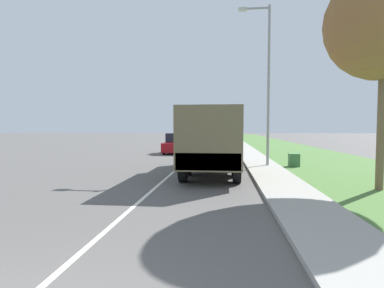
{
  "coord_description": "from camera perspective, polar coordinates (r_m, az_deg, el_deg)",
  "views": [
    {
      "loc": [
        2.39,
        -1.92,
        2.1
      ],
      "look_at": [
        0.75,
        13.63,
        1.27
      ],
      "focal_mm": 28.0,
      "sensor_mm": 36.0,
      "label": 1
    }
  ],
  "objects": [
    {
      "name": "ground_plane",
      "position": [
        42.04,
        2.76,
        0.17
      ],
      "size": [
        180.0,
        180.0,
        0.0
      ],
      "primitive_type": "plane",
      "color": "#565451"
    },
    {
      "name": "lane_centre_stripe",
      "position": [
        42.04,
        2.76,
        0.17
      ],
      "size": [
        0.12,
        120.0,
        0.0
      ],
      "color": "silver",
      "rests_on": "ground"
    },
    {
      "name": "sidewalk_right",
      "position": [
        42.02,
        8.9,
        0.22
      ],
      "size": [
        1.8,
        120.0,
        0.12
      ],
      "color": "#9E9B93",
      "rests_on": "ground"
    },
    {
      "name": "grass_strip_right",
      "position": [
        42.47,
        14.84,
        0.11
      ],
      "size": [
        7.0,
        120.0,
        0.02
      ],
      "color": "#4C7538",
      "rests_on": "ground"
    },
    {
      "name": "military_truck",
      "position": [
        13.82,
        3.86,
        1.08
      ],
      "size": [
        2.37,
        7.79,
        2.9
      ],
      "color": "#545B3D",
      "rests_on": "ground"
    },
    {
      "name": "car_nearest_ahead",
      "position": [
        25.27,
        -2.87,
        -0.04
      ],
      "size": [
        1.85,
        4.37,
        1.67
      ],
      "color": "maroon",
      "rests_on": "ground"
    },
    {
      "name": "car_second_ahead",
      "position": [
        39.49,
        -0.63,
        1.03
      ],
      "size": [
        1.78,
        4.29,
        1.61
      ],
      "color": "#336B3D",
      "rests_on": "ground"
    },
    {
      "name": "car_third_ahead",
      "position": [
        51.64,
        5.61,
        1.48
      ],
      "size": [
        1.83,
        4.43,
        1.59
      ],
      "color": "black",
      "rests_on": "ground"
    },
    {
      "name": "car_fourth_ahead",
      "position": [
        62.49,
        1.98,
        1.76
      ],
      "size": [
        1.9,
        4.23,
        1.58
      ],
      "color": "#336B3D",
      "rests_on": "ground"
    },
    {
      "name": "car_farthest_ahead",
      "position": [
        73.58,
        5.51,
        1.89
      ],
      "size": [
        1.95,
        4.08,
        1.42
      ],
      "color": "maroon",
      "rests_on": "ground"
    },
    {
      "name": "lamp_post",
      "position": [
        16.74,
        13.79,
        13.04
      ],
      "size": [
        1.69,
        0.24,
        8.43
      ],
      "color": "gray",
      "rests_on": "sidewalk_right"
    },
    {
      "name": "tree_near_right",
      "position": [
        12.35,
        32.8,
        18.85
      ],
      "size": [
        3.79,
        3.79,
        7.46
      ],
      "color": "brown",
      "rests_on": "grass_strip_right"
    },
    {
      "name": "utility_box",
      "position": [
        17.17,
        18.85,
        -2.91
      ],
      "size": [
        0.55,
        0.45,
        0.7
      ],
      "color": "#3D7042",
      "rests_on": "grass_strip_right"
    }
  ]
}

